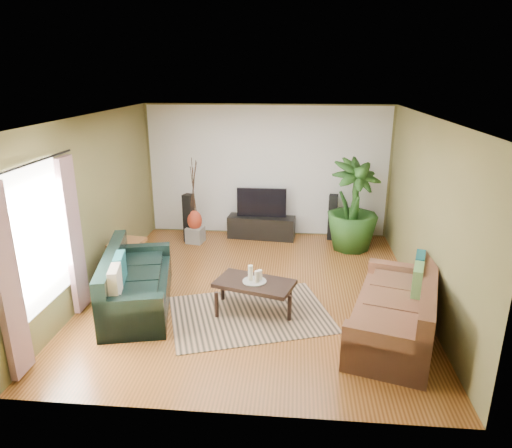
# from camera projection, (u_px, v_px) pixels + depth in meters

# --- Properties ---
(floor) EXTENTS (5.50, 5.50, 0.00)m
(floor) POSITION_uv_depth(u_px,v_px,m) (255.00, 291.00, 7.22)
(floor) COLOR brown
(floor) RESTS_ON ground
(ceiling) EXTENTS (5.50, 5.50, 0.00)m
(ceiling) POSITION_uv_depth(u_px,v_px,m) (255.00, 117.00, 6.37)
(ceiling) COLOR white
(ceiling) RESTS_ON ground
(wall_back) EXTENTS (5.00, 0.00, 5.00)m
(wall_back) POSITION_uv_depth(u_px,v_px,m) (267.00, 171.00, 9.40)
(wall_back) COLOR olive
(wall_back) RESTS_ON ground
(wall_front) EXTENTS (5.00, 0.00, 5.00)m
(wall_front) POSITION_uv_depth(u_px,v_px,m) (227.00, 294.00, 4.20)
(wall_front) COLOR olive
(wall_front) RESTS_ON ground
(wall_left) EXTENTS (0.00, 5.50, 5.50)m
(wall_left) POSITION_uv_depth(u_px,v_px,m) (93.00, 205.00, 7.01)
(wall_left) COLOR olive
(wall_left) RESTS_ON ground
(wall_right) EXTENTS (0.00, 5.50, 5.50)m
(wall_right) POSITION_uv_depth(u_px,v_px,m) (427.00, 214.00, 6.58)
(wall_right) COLOR olive
(wall_right) RESTS_ON ground
(backwall_panel) EXTENTS (4.90, 0.00, 4.90)m
(backwall_panel) POSITION_uv_depth(u_px,v_px,m) (267.00, 171.00, 9.39)
(backwall_panel) COLOR white
(backwall_panel) RESTS_ON ground
(window_pane) EXTENTS (0.00, 1.80, 1.80)m
(window_pane) POSITION_uv_depth(u_px,v_px,m) (37.00, 238.00, 5.48)
(window_pane) COLOR white
(window_pane) RESTS_ON ground
(curtain_near) EXTENTS (0.08, 0.35, 2.20)m
(curtain_near) POSITION_uv_depth(u_px,v_px,m) (7.00, 284.00, 4.85)
(curtain_near) COLOR gray
(curtain_near) RESTS_ON ground
(curtain_far) EXTENTS (0.08, 0.35, 2.20)m
(curtain_far) POSITION_uv_depth(u_px,v_px,m) (73.00, 236.00, 6.26)
(curtain_far) COLOR gray
(curtain_far) RESTS_ON ground
(curtain_rod) EXTENTS (0.03, 1.90, 0.03)m
(curtain_rod) POSITION_uv_depth(u_px,v_px,m) (30.00, 164.00, 5.19)
(curtain_rod) COLOR black
(curtain_rod) RESTS_ON ground
(sofa_left) EXTENTS (1.30, 2.17, 0.85)m
(sofa_left) POSITION_uv_depth(u_px,v_px,m) (138.00, 279.00, 6.66)
(sofa_left) COLOR black
(sofa_left) RESTS_ON floor
(sofa_right) EXTENTS (1.52, 2.31, 0.85)m
(sofa_right) POSITION_uv_depth(u_px,v_px,m) (394.00, 305.00, 5.91)
(sofa_right) COLOR brown
(sofa_right) RESTS_ON floor
(area_rug) EXTENTS (2.58, 2.17, 0.01)m
(area_rug) POSITION_uv_depth(u_px,v_px,m) (250.00, 314.00, 6.52)
(area_rug) COLOR #A58061
(area_rug) RESTS_ON floor
(coffee_table) EXTENTS (1.23, 0.90, 0.45)m
(coffee_table) POSITION_uv_depth(u_px,v_px,m) (254.00, 296.00, 6.58)
(coffee_table) COLOR black
(coffee_table) RESTS_ON floor
(candle_tray) EXTENTS (0.34, 0.34, 0.02)m
(candle_tray) POSITION_uv_depth(u_px,v_px,m) (254.00, 281.00, 6.50)
(candle_tray) COLOR gray
(candle_tray) RESTS_ON coffee_table
(candle_tall) EXTENTS (0.07, 0.07, 0.22)m
(candle_tall) POSITION_uv_depth(u_px,v_px,m) (250.00, 273.00, 6.50)
(candle_tall) COLOR white
(candle_tall) RESTS_ON candle_tray
(candle_mid) EXTENTS (0.07, 0.07, 0.17)m
(candle_mid) POSITION_uv_depth(u_px,v_px,m) (257.00, 277.00, 6.43)
(candle_mid) COLOR beige
(candle_mid) RESTS_ON candle_tray
(candle_short) EXTENTS (0.07, 0.07, 0.14)m
(candle_short) POSITION_uv_depth(u_px,v_px,m) (260.00, 275.00, 6.53)
(candle_short) COLOR #F2E1CD
(candle_short) RESTS_ON candle_tray
(tv_stand) EXTENTS (1.41, 0.54, 0.46)m
(tv_stand) POSITION_uv_depth(u_px,v_px,m) (261.00, 227.00, 9.48)
(tv_stand) COLOR black
(tv_stand) RESTS_ON floor
(television) EXTENTS (1.01, 0.06, 0.60)m
(television) POSITION_uv_depth(u_px,v_px,m) (262.00, 202.00, 9.33)
(television) COLOR black
(television) RESTS_ON tv_stand
(speaker_left) EXTENTS (0.23, 0.24, 0.98)m
(speaker_left) POSITION_uv_depth(u_px,v_px,m) (189.00, 218.00, 9.21)
(speaker_left) COLOR black
(speaker_left) RESTS_ON floor
(speaker_right) EXTENTS (0.20, 0.21, 0.95)m
(speaker_right) POSITION_uv_depth(u_px,v_px,m) (333.00, 217.00, 9.32)
(speaker_right) COLOR black
(speaker_right) RESTS_ON floor
(potted_plant) EXTENTS (1.35, 1.35, 1.75)m
(potted_plant) POSITION_uv_depth(u_px,v_px,m) (353.00, 205.00, 8.69)
(potted_plant) COLOR #1E4517
(potted_plant) RESTS_ON floor
(plant_pot) EXTENTS (0.32, 0.32, 0.25)m
(plant_pot) POSITION_uv_depth(u_px,v_px,m) (350.00, 242.00, 8.92)
(plant_pot) COLOR black
(plant_pot) RESTS_ON floor
(pedestal) EXTENTS (0.37, 0.37, 0.32)m
(pedestal) POSITION_uv_depth(u_px,v_px,m) (195.00, 235.00, 9.24)
(pedestal) COLOR gray
(pedestal) RESTS_ON floor
(vase) EXTENTS (0.29, 0.29, 0.41)m
(vase) POSITION_uv_depth(u_px,v_px,m) (195.00, 220.00, 9.15)
(vase) COLOR maroon
(vase) RESTS_ON pedestal
(side_table) EXTENTS (0.63, 0.63, 0.58)m
(side_table) POSITION_uv_depth(u_px,v_px,m) (127.00, 257.00, 7.79)
(side_table) COLOR brown
(side_table) RESTS_ON floor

